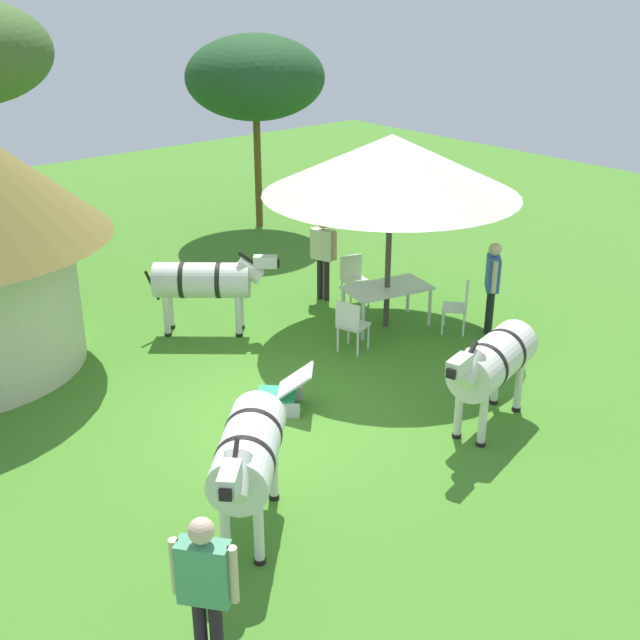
{
  "coord_description": "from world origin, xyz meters",
  "views": [
    {
      "loc": [
        -5.89,
        -7.9,
        5.74
      ],
      "look_at": [
        1.2,
        0.44,
        1.0
      ],
      "focal_mm": 44.72,
      "sensor_mm": 36.0,
      "label": 1
    }
  ],
  "objects_px": {
    "guest_beside_umbrella": "(323,251)",
    "striped_lounge_chair": "(284,393)",
    "patio_chair_near_lawn": "(351,323)",
    "patio_chair_near_hut": "(353,276)",
    "shade_umbrella": "(392,165)",
    "zebra_nearest_camera": "(248,454)",
    "patio_dining_table": "(387,291)",
    "acacia_tree_behind_hut": "(255,78)",
    "standing_watcher": "(205,584)",
    "guest_behind_table": "(492,280)",
    "zebra_toward_hut": "(491,362)",
    "patio_chair_east_end": "(460,304)",
    "zebra_by_umbrella": "(205,281)"
  },
  "relations": [
    {
      "from": "shade_umbrella",
      "to": "guest_behind_table",
      "type": "xyz_separation_m",
      "value": [
        1.13,
        -1.38,
        -1.9
      ]
    },
    {
      "from": "zebra_by_umbrella",
      "to": "zebra_toward_hut",
      "type": "xyz_separation_m",
      "value": [
        1.2,
        -5.16,
        0.02
      ]
    },
    {
      "from": "shade_umbrella",
      "to": "striped_lounge_chair",
      "type": "bearing_deg",
      "value": -160.03
    },
    {
      "from": "zebra_nearest_camera",
      "to": "acacia_tree_behind_hut",
      "type": "relative_size",
      "value": 0.37
    },
    {
      "from": "patio_chair_east_end",
      "to": "guest_beside_umbrella",
      "type": "height_order",
      "value": "guest_beside_umbrella"
    },
    {
      "from": "standing_watcher",
      "to": "guest_behind_table",
      "type": "bearing_deg",
      "value": 73.57
    },
    {
      "from": "patio_chair_near_lawn",
      "to": "guest_beside_umbrella",
      "type": "distance_m",
      "value": 2.44
    },
    {
      "from": "patio_dining_table",
      "to": "standing_watcher",
      "type": "height_order",
      "value": "standing_watcher"
    },
    {
      "from": "patio_chair_near_lawn",
      "to": "standing_watcher",
      "type": "height_order",
      "value": "standing_watcher"
    },
    {
      "from": "patio_chair_east_end",
      "to": "acacia_tree_behind_hut",
      "type": "height_order",
      "value": "acacia_tree_behind_hut"
    },
    {
      "from": "patio_chair_near_lawn",
      "to": "acacia_tree_behind_hut",
      "type": "xyz_separation_m",
      "value": [
        3.19,
        6.87,
        3.05
      ]
    },
    {
      "from": "shade_umbrella",
      "to": "guest_behind_table",
      "type": "distance_m",
      "value": 2.61
    },
    {
      "from": "shade_umbrella",
      "to": "acacia_tree_behind_hut",
      "type": "height_order",
      "value": "acacia_tree_behind_hut"
    },
    {
      "from": "shade_umbrella",
      "to": "patio_chair_east_end",
      "type": "distance_m",
      "value": 2.69
    },
    {
      "from": "standing_watcher",
      "to": "striped_lounge_chair",
      "type": "relative_size",
      "value": 1.79
    },
    {
      "from": "guest_behind_table",
      "to": "patio_chair_east_end",
      "type": "bearing_deg",
      "value": -89.83
    },
    {
      "from": "standing_watcher",
      "to": "shade_umbrella",
      "type": "bearing_deg",
      "value": 85.85
    },
    {
      "from": "patio_chair_near_hut",
      "to": "guest_beside_umbrella",
      "type": "xyz_separation_m",
      "value": [
        -0.36,
        0.46,
        0.46
      ]
    },
    {
      "from": "guest_beside_umbrella",
      "to": "acacia_tree_behind_hut",
      "type": "relative_size",
      "value": 0.36
    },
    {
      "from": "zebra_toward_hut",
      "to": "patio_chair_east_end",
      "type": "bearing_deg",
      "value": -55.84
    },
    {
      "from": "guest_behind_table",
      "to": "striped_lounge_chair",
      "type": "xyz_separation_m",
      "value": [
        -4.35,
        0.21,
        -0.73
      ]
    },
    {
      "from": "acacia_tree_behind_hut",
      "to": "standing_watcher",
      "type": "bearing_deg",
      "value": -128.16
    },
    {
      "from": "patio_dining_table",
      "to": "zebra_nearest_camera",
      "type": "bearing_deg",
      "value": -149.17
    },
    {
      "from": "shade_umbrella",
      "to": "patio_chair_near_lawn",
      "type": "bearing_deg",
      "value": -162.18
    },
    {
      "from": "patio_chair_near_lawn",
      "to": "patio_chair_near_hut",
      "type": "height_order",
      "value": "same"
    },
    {
      "from": "standing_watcher",
      "to": "zebra_by_umbrella",
      "type": "bearing_deg",
      "value": 108.98
    },
    {
      "from": "guest_beside_umbrella",
      "to": "zebra_nearest_camera",
      "type": "distance_m",
      "value": 7.06
    },
    {
      "from": "shade_umbrella",
      "to": "patio_chair_near_lawn",
      "type": "relative_size",
      "value": 4.81
    },
    {
      "from": "zebra_nearest_camera",
      "to": "patio_chair_near_hut",
      "type": "bearing_deg",
      "value": -96.98
    },
    {
      "from": "standing_watcher",
      "to": "zebra_toward_hut",
      "type": "bearing_deg",
      "value": 63.99
    },
    {
      "from": "patio_chair_near_hut",
      "to": "guest_behind_table",
      "type": "xyz_separation_m",
      "value": [
        0.8,
        -2.61,
        0.47
      ]
    },
    {
      "from": "standing_watcher",
      "to": "zebra_toward_hut",
      "type": "height_order",
      "value": "standing_watcher"
    },
    {
      "from": "patio_chair_near_lawn",
      "to": "shade_umbrella",
      "type": "bearing_deg",
      "value": 90.0
    },
    {
      "from": "guest_behind_table",
      "to": "zebra_nearest_camera",
      "type": "bearing_deg",
      "value": -28.37
    },
    {
      "from": "patio_dining_table",
      "to": "striped_lounge_chair",
      "type": "distance_m",
      "value": 3.44
    },
    {
      "from": "guest_behind_table",
      "to": "zebra_toward_hut",
      "type": "xyz_separation_m",
      "value": [
        -2.5,
        -1.96,
        -0.02
      ]
    },
    {
      "from": "shade_umbrella",
      "to": "patio_dining_table",
      "type": "distance_m",
      "value": 2.23
    },
    {
      "from": "zebra_by_umbrella",
      "to": "acacia_tree_behind_hut",
      "type": "relative_size",
      "value": 0.41
    },
    {
      "from": "patio_dining_table",
      "to": "acacia_tree_behind_hut",
      "type": "xyz_separation_m",
      "value": [
        1.98,
        6.48,
        2.91
      ]
    },
    {
      "from": "patio_chair_near_hut",
      "to": "patio_dining_table",
      "type": "bearing_deg",
      "value": 90.0
    },
    {
      "from": "standing_watcher",
      "to": "zebra_nearest_camera",
      "type": "height_order",
      "value": "standing_watcher"
    },
    {
      "from": "patio_dining_table",
      "to": "zebra_nearest_camera",
      "type": "height_order",
      "value": "zebra_nearest_camera"
    },
    {
      "from": "patio_chair_near_lawn",
      "to": "striped_lounge_chair",
      "type": "height_order",
      "value": "patio_chair_near_lawn"
    },
    {
      "from": "shade_umbrella",
      "to": "patio_dining_table",
      "type": "xyz_separation_m",
      "value": [
        -0.0,
        0.0,
        -2.23
      ]
    },
    {
      "from": "patio_chair_near_lawn",
      "to": "standing_watcher",
      "type": "relative_size",
      "value": 0.54
    },
    {
      "from": "patio_chair_near_lawn",
      "to": "zebra_toward_hut",
      "type": "distance_m",
      "value": 2.99
    },
    {
      "from": "guest_beside_umbrella",
      "to": "striped_lounge_chair",
      "type": "xyz_separation_m",
      "value": [
        -3.19,
        -2.86,
        -0.72
      ]
    },
    {
      "from": "patio_dining_table",
      "to": "standing_watcher",
      "type": "bearing_deg",
      "value": -145.96
    },
    {
      "from": "patio_dining_table",
      "to": "zebra_by_umbrella",
      "type": "relative_size",
      "value": 0.88
    },
    {
      "from": "zebra_toward_hut",
      "to": "patio_chair_near_hut",
      "type": "bearing_deg",
      "value": -33.65
    }
  ]
}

